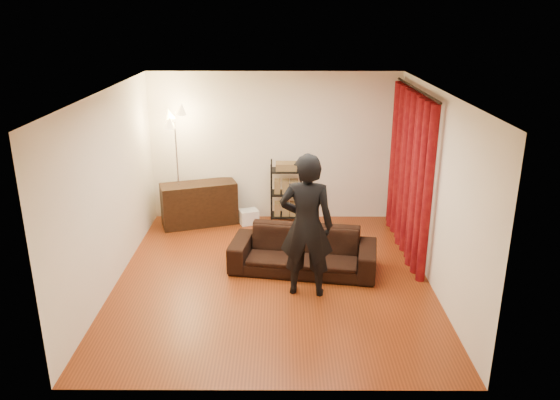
{
  "coord_description": "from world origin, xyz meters",
  "views": [
    {
      "loc": [
        0.13,
        -7.15,
        3.71
      ],
      "look_at": [
        0.1,
        0.3,
        1.1
      ],
      "focal_mm": 35.0,
      "sensor_mm": 36.0,
      "label": 1
    }
  ],
  "objects_px": {
    "storage_boxes": "(249,217)",
    "sofa": "(303,251)",
    "wire_shelf": "(286,193)",
    "person": "(306,226)",
    "media_cabinet": "(199,204)",
    "floor_lamp": "(177,169)"
  },
  "relations": [
    {
      "from": "media_cabinet",
      "to": "storage_boxes",
      "type": "bearing_deg",
      "value": -18.0
    },
    {
      "from": "storage_boxes",
      "to": "sofa",
      "type": "bearing_deg",
      "value": -63.68
    },
    {
      "from": "sofa",
      "to": "person",
      "type": "height_order",
      "value": "person"
    },
    {
      "from": "storage_boxes",
      "to": "floor_lamp",
      "type": "xyz_separation_m",
      "value": [
        -1.23,
        -0.1,
        0.93
      ]
    },
    {
      "from": "media_cabinet",
      "to": "floor_lamp",
      "type": "distance_m",
      "value": 0.76
    },
    {
      "from": "sofa",
      "to": "person",
      "type": "xyz_separation_m",
      "value": [
        0.01,
        -0.69,
        0.68
      ]
    },
    {
      "from": "wire_shelf",
      "to": "person",
      "type": "bearing_deg",
      "value": -61.27
    },
    {
      "from": "media_cabinet",
      "to": "floor_lamp",
      "type": "relative_size",
      "value": 0.62
    },
    {
      "from": "storage_boxes",
      "to": "wire_shelf",
      "type": "relative_size",
      "value": 0.28
    },
    {
      "from": "floor_lamp",
      "to": "wire_shelf",
      "type": "bearing_deg",
      "value": 3.71
    },
    {
      "from": "person",
      "to": "floor_lamp",
      "type": "xyz_separation_m",
      "value": [
        -2.16,
        2.45,
        0.07
      ]
    },
    {
      "from": "floor_lamp",
      "to": "sofa",
      "type": "bearing_deg",
      "value": -39.39
    },
    {
      "from": "storage_boxes",
      "to": "person",
      "type": "bearing_deg",
      "value": -69.97
    },
    {
      "from": "sofa",
      "to": "wire_shelf",
      "type": "xyz_separation_m",
      "value": [
        -0.24,
        1.89,
        0.27
      ]
    },
    {
      "from": "wire_shelf",
      "to": "floor_lamp",
      "type": "relative_size",
      "value": 0.55
    },
    {
      "from": "storage_boxes",
      "to": "wire_shelf",
      "type": "distance_m",
      "value": 0.82
    },
    {
      "from": "sofa",
      "to": "floor_lamp",
      "type": "xyz_separation_m",
      "value": [
        -2.15,
        1.77,
        0.75
      ]
    },
    {
      "from": "sofa",
      "to": "person",
      "type": "distance_m",
      "value": 0.97
    },
    {
      "from": "media_cabinet",
      "to": "floor_lamp",
      "type": "bearing_deg",
      "value": 176.37
    },
    {
      "from": "sofa",
      "to": "media_cabinet",
      "type": "distance_m",
      "value": 2.6
    },
    {
      "from": "media_cabinet",
      "to": "sofa",
      "type": "bearing_deg",
      "value": -64.25
    },
    {
      "from": "person",
      "to": "media_cabinet",
      "type": "xyz_separation_m",
      "value": [
        -1.82,
        2.54,
        -0.61
      ]
    }
  ]
}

